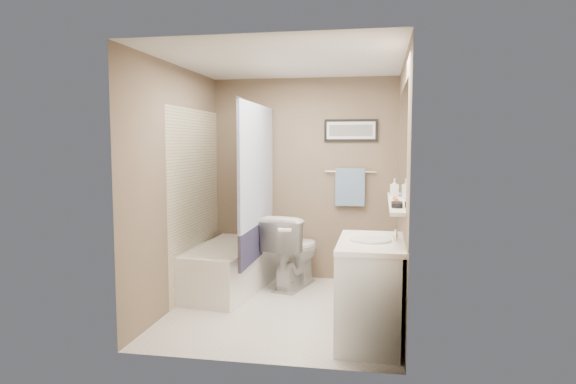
% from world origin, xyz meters
% --- Properties ---
extents(ground, '(2.50, 2.50, 0.00)m').
position_xyz_m(ground, '(0.00, 0.00, 0.00)').
color(ground, silver).
rests_on(ground, ground).
extents(ceiling, '(2.20, 2.50, 0.04)m').
position_xyz_m(ceiling, '(0.00, 0.00, 2.38)').
color(ceiling, silver).
rests_on(ceiling, wall_back).
extents(wall_back, '(2.20, 0.04, 2.40)m').
position_xyz_m(wall_back, '(0.00, 1.23, 1.20)').
color(wall_back, brown).
rests_on(wall_back, ground).
extents(wall_front, '(2.20, 0.04, 2.40)m').
position_xyz_m(wall_front, '(0.00, -1.23, 1.20)').
color(wall_front, brown).
rests_on(wall_front, ground).
extents(wall_left, '(0.04, 2.50, 2.40)m').
position_xyz_m(wall_left, '(-1.08, 0.00, 1.20)').
color(wall_left, brown).
rests_on(wall_left, ground).
extents(wall_right, '(0.04, 2.50, 2.40)m').
position_xyz_m(wall_right, '(1.08, 0.00, 1.20)').
color(wall_right, brown).
rests_on(wall_right, ground).
extents(tile_surround, '(0.02, 1.55, 2.00)m').
position_xyz_m(tile_surround, '(-1.09, 0.50, 1.00)').
color(tile_surround, beige).
rests_on(tile_surround, wall_left).
extents(curtain_rod, '(0.02, 1.55, 0.02)m').
position_xyz_m(curtain_rod, '(-0.40, 0.50, 2.05)').
color(curtain_rod, silver).
rests_on(curtain_rod, wall_left).
extents(curtain_upper, '(0.03, 1.45, 1.28)m').
position_xyz_m(curtain_upper, '(-0.40, 0.50, 1.40)').
color(curtain_upper, silver).
rests_on(curtain_upper, curtain_rod).
extents(curtain_lower, '(0.03, 1.45, 0.36)m').
position_xyz_m(curtain_lower, '(-0.40, 0.50, 0.58)').
color(curtain_lower, '#262343').
rests_on(curtain_lower, curtain_rod).
extents(mirror, '(0.02, 1.60, 1.00)m').
position_xyz_m(mirror, '(1.09, -0.15, 1.62)').
color(mirror, silver).
rests_on(mirror, wall_right).
extents(shelf, '(0.12, 1.60, 0.03)m').
position_xyz_m(shelf, '(1.04, -0.15, 1.10)').
color(shelf, silver).
rests_on(shelf, wall_right).
extents(towel_bar, '(0.60, 0.02, 0.02)m').
position_xyz_m(towel_bar, '(0.55, 1.22, 1.30)').
color(towel_bar, silver).
rests_on(towel_bar, wall_back).
extents(towel, '(0.34, 0.05, 0.44)m').
position_xyz_m(towel, '(0.55, 1.20, 1.12)').
color(towel, '#93B5D7').
rests_on(towel, towel_bar).
extents(art_frame, '(0.62, 0.02, 0.26)m').
position_xyz_m(art_frame, '(0.55, 1.23, 1.78)').
color(art_frame, black).
rests_on(art_frame, wall_back).
extents(art_mat, '(0.56, 0.00, 0.20)m').
position_xyz_m(art_mat, '(0.55, 1.22, 1.78)').
color(art_mat, white).
rests_on(art_mat, art_frame).
extents(art_image, '(0.50, 0.00, 0.13)m').
position_xyz_m(art_image, '(0.55, 1.22, 1.78)').
color(art_image, '#595959').
rests_on(art_image, art_mat).
extents(door, '(0.80, 0.02, 2.00)m').
position_xyz_m(door, '(0.55, -1.24, 1.00)').
color(door, silver).
rests_on(door, wall_front).
extents(door_handle, '(0.10, 0.02, 0.02)m').
position_xyz_m(door_handle, '(0.22, -1.19, 1.00)').
color(door_handle, silver).
rests_on(door_handle, door).
extents(bathtub, '(0.90, 1.58, 0.50)m').
position_xyz_m(bathtub, '(-0.75, 0.59, 0.25)').
color(bathtub, white).
rests_on(bathtub, ground).
extents(tub_rim, '(0.56, 1.36, 0.02)m').
position_xyz_m(tub_rim, '(-0.75, 0.59, 0.50)').
color(tub_rim, silver).
rests_on(tub_rim, bathtub).
extents(toilet, '(0.66, 0.91, 0.84)m').
position_xyz_m(toilet, '(-0.06, 0.84, 0.42)').
color(toilet, silver).
rests_on(toilet, ground).
extents(vanity, '(0.56, 0.93, 0.80)m').
position_xyz_m(vanity, '(0.85, -0.64, 0.40)').
color(vanity, white).
rests_on(vanity, ground).
extents(countertop, '(0.54, 0.96, 0.04)m').
position_xyz_m(countertop, '(0.84, -0.64, 0.82)').
color(countertop, white).
rests_on(countertop, vanity).
extents(sink_basin, '(0.34, 0.34, 0.01)m').
position_xyz_m(sink_basin, '(0.83, -0.64, 0.85)').
color(sink_basin, silver).
rests_on(sink_basin, countertop).
extents(faucet_spout, '(0.02, 0.02, 0.10)m').
position_xyz_m(faucet_spout, '(1.03, -0.64, 0.89)').
color(faucet_spout, silver).
rests_on(faucet_spout, countertop).
extents(faucet_knob, '(0.05, 0.05, 0.05)m').
position_xyz_m(faucet_knob, '(1.03, -0.54, 0.87)').
color(faucet_knob, white).
rests_on(faucet_knob, countertop).
extents(candle_bowl_near, '(0.09, 0.09, 0.04)m').
position_xyz_m(candle_bowl_near, '(1.04, -0.65, 1.14)').
color(candle_bowl_near, black).
rests_on(candle_bowl_near, shelf).
extents(candle_bowl_far, '(0.09, 0.09, 0.04)m').
position_xyz_m(candle_bowl_far, '(1.04, -0.55, 1.14)').
color(candle_bowl_far, black).
rests_on(candle_bowl_far, shelf).
extents(hair_brush_front, '(0.05, 0.22, 0.04)m').
position_xyz_m(hair_brush_front, '(1.04, -0.22, 1.14)').
color(hair_brush_front, '#C44E1B').
rests_on(hair_brush_front, shelf).
extents(pink_comb, '(0.05, 0.16, 0.01)m').
position_xyz_m(pink_comb, '(1.04, 0.05, 1.12)').
color(pink_comb, pink).
rests_on(pink_comb, shelf).
extents(glass_jar, '(0.08, 0.08, 0.10)m').
position_xyz_m(glass_jar, '(1.04, 0.39, 1.17)').
color(glass_jar, silver).
rests_on(glass_jar, shelf).
extents(soap_bottle, '(0.08, 0.08, 0.17)m').
position_xyz_m(soap_bottle, '(1.04, 0.29, 1.20)').
color(soap_bottle, '#999999').
rests_on(soap_bottle, shelf).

